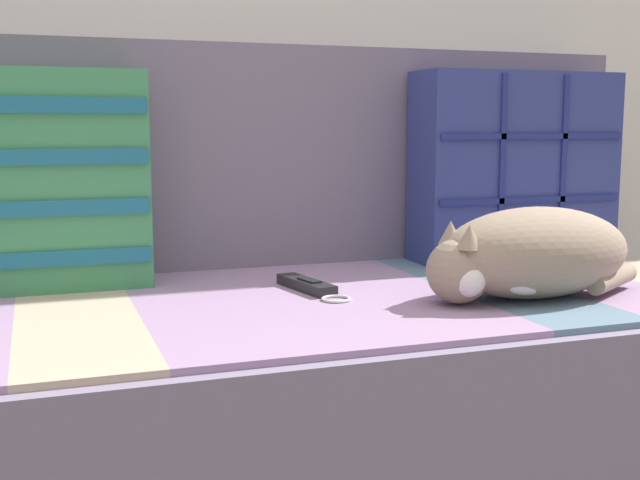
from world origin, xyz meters
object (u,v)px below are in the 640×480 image
at_px(throw_pillow_quilted, 515,167).
at_px(throw_pillow_striped, 17,181).
at_px(sleeping_cat, 528,255).
at_px(couch, 243,415).
at_px(game_remote_far, 308,286).

xyz_separation_m(throw_pillow_quilted, throw_pillow_striped, (-0.99, -0.00, -0.01)).
relative_size(throw_pillow_quilted, sleeping_cat, 1.07).
distance_m(couch, throw_pillow_striped, 0.56).
bearing_deg(throw_pillow_striped, couch, -28.00).
xyz_separation_m(couch, game_remote_far, (0.12, 0.01, 0.22)).
distance_m(throw_pillow_striped, game_remote_far, 0.53).
distance_m(throw_pillow_quilted, sleeping_cat, 0.43).
bearing_deg(game_remote_far, couch, -177.35).
distance_m(sleeping_cat, game_remote_far, 0.37).
xyz_separation_m(sleeping_cat, game_remote_far, (-0.32, 0.18, -0.06)).
height_order(throw_pillow_quilted, sleeping_cat, throw_pillow_quilted).
bearing_deg(game_remote_far, sleeping_cat, -29.22).
distance_m(couch, sleeping_cat, 0.55).
xyz_separation_m(throw_pillow_striped, game_remote_far, (0.47, -0.18, -0.18)).
height_order(couch, throw_pillow_quilted, throw_pillow_quilted).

